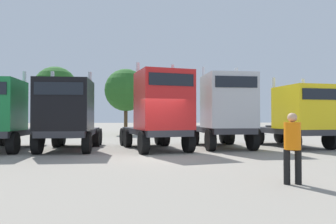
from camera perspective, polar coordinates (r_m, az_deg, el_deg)
ground at (r=13.27m, az=-1.44°, el=-8.20°), size 200.00×200.00×0.00m
semi_truck_black at (r=16.34m, az=-17.64°, el=-0.41°), size 2.62×5.97×4.06m
semi_truck_red at (r=15.71m, az=-1.49°, el=0.26°), size 3.70×6.39×4.48m
semi_truck_silver at (r=17.23m, az=10.20°, el=0.29°), size 2.65×6.04×4.51m
semi_truck_yellow at (r=18.79m, az=22.39°, el=-0.60°), size 3.09×6.17×3.95m
visitor_in_hivis at (r=8.44m, az=21.51°, el=-5.19°), size 0.46×0.45×1.77m
oak_far_left at (r=32.98m, az=-19.62°, el=4.06°), size 4.21×4.21×6.70m
oak_far_centre at (r=32.12m, az=-7.61°, el=3.92°), size 4.25×4.25×6.59m
oak_far_right at (r=36.66m, az=10.51°, el=2.50°), size 3.51×3.51×5.72m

